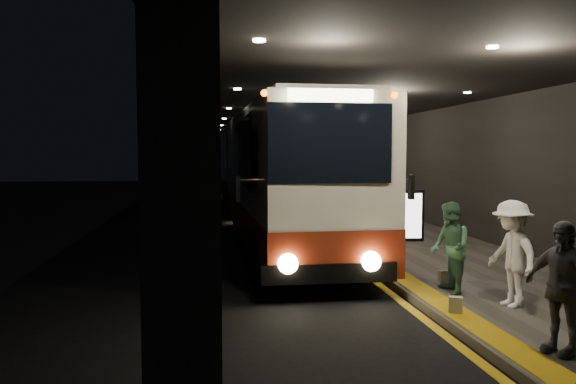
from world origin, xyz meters
TOP-DOWN VIEW (x-y plane):
  - ground at (0.00, 0.00)m, footprint 90.00×90.00m
  - lane_line_white at (-1.80, 5.00)m, footprint 0.12×50.00m
  - kerb_stripe_yellow at (2.35, 5.00)m, footprint 0.18×50.00m
  - sidewalk at (4.75, 5.00)m, footprint 4.50×50.00m
  - tactile_strip at (2.85, 5.00)m, footprint 0.50×50.00m
  - terminal_wall at (7.00, 5.00)m, footprint 0.10×50.00m
  - support_columns at (-1.50, 4.00)m, footprint 0.80×24.80m
  - canopy at (2.50, 5.00)m, footprint 9.00×50.00m
  - coach_main at (0.98, 2.30)m, footprint 2.95×12.80m
  - coach_second at (0.92, 15.57)m, footprint 3.19×12.92m
  - coach_third at (0.91, 32.82)m, footprint 2.82×12.15m
  - passenger_boarding at (2.80, 0.10)m, footprint 0.44×0.60m
  - passenger_waiting_green at (3.27, -4.06)m, footprint 0.58×0.88m
  - passenger_waiting_white at (3.93, -5.09)m, footprint 0.65×1.23m
  - passenger_waiting_grey at (3.36, -7.31)m, footprint 0.90×1.16m
  - bag_polka at (3.39, -3.59)m, footprint 0.29×0.15m
  - bag_plain at (2.80, -5.36)m, footprint 0.26×0.21m
  - info_sign at (3.00, -2.27)m, footprint 0.88×0.20m
  - stanchion_post at (2.75, -1.64)m, footprint 0.05×0.05m

SIDE VIEW (x-z plane):
  - ground at x=0.00m, z-range 0.00..0.00m
  - lane_line_white at x=-1.80m, z-range 0.00..0.01m
  - kerb_stripe_yellow at x=2.35m, z-range 0.00..0.01m
  - sidewalk at x=4.75m, z-range 0.00..0.15m
  - tactile_strip at x=2.85m, z-range 0.15..0.16m
  - bag_plain at x=2.80m, z-range 0.15..0.43m
  - bag_polka at x=3.39m, z-range 0.15..0.48m
  - stanchion_post at x=2.75m, z-range 0.15..1.18m
  - passenger_boarding at x=2.80m, z-range 0.15..1.65m
  - passenger_waiting_green at x=3.27m, z-range 0.15..1.89m
  - passenger_waiting_grey at x=3.36m, z-range 0.15..1.92m
  - passenger_waiting_white at x=3.93m, z-range 0.15..1.99m
  - info_sign at x=3.00m, z-range 0.47..2.33m
  - coach_third at x=0.91m, z-range -0.08..3.72m
  - coach_main at x=0.98m, z-range -0.08..3.89m
  - coach_second at x=0.92m, z-range -0.08..3.95m
  - support_columns at x=-1.50m, z-range 0.00..4.40m
  - terminal_wall at x=7.00m, z-range 0.00..6.00m
  - canopy at x=2.50m, z-range 4.40..4.80m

